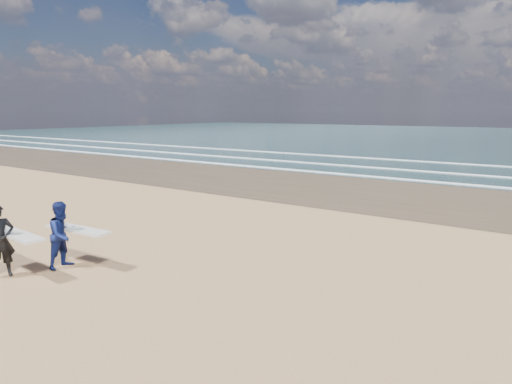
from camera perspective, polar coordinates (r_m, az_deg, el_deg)
The scene contains 2 objects.
surfer_near at distance 13.93m, azimuth -29.19°, elevation -5.30°, with size 2.24×1.11×1.98m.
surfer_far at distance 14.02m, azimuth -22.88°, elevation -4.89°, with size 2.23×1.19×1.91m.
Camera 1 is at (12.28, -6.24, 4.42)m, focal length 32.00 mm.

